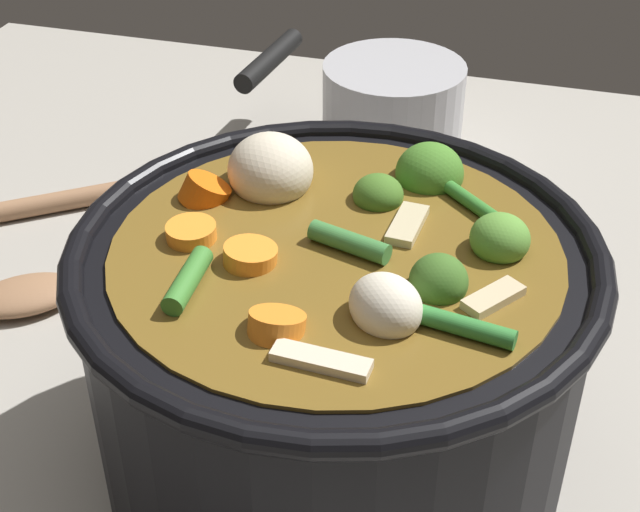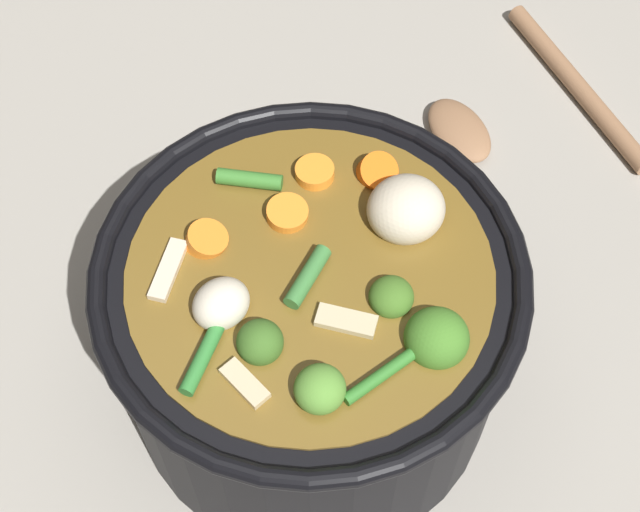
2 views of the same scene
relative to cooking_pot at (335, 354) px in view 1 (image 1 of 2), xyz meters
name	(u,v)px [view 1 (image 1 of 2)]	position (x,y,z in m)	size (l,w,h in m)	color
ground_plane	(333,459)	(0.00, 0.00, -0.08)	(1.10, 1.10, 0.00)	#9E998E
cooking_pot	(335,354)	(0.00, 0.00, 0.00)	(0.27, 0.27, 0.18)	black
wooden_spoon	(17,252)	(-0.12, -0.28, -0.07)	(0.20, 0.20, 0.02)	#956A49
small_saucepan	(389,111)	(-0.36, -0.05, -0.04)	(0.13, 0.19, 0.09)	#ADADB2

